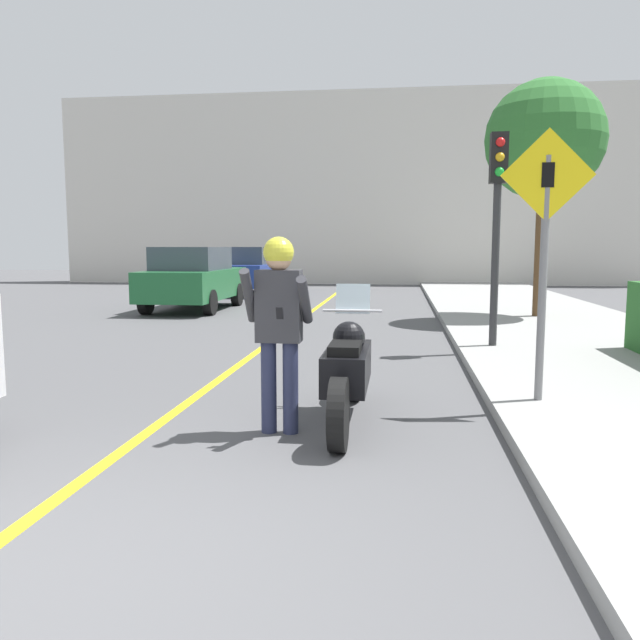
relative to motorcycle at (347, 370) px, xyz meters
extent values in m
plane|color=#4C4C4F|center=(-1.18, -3.14, -0.50)|extent=(80.00, 80.00, 0.00)
cube|color=yellow|center=(-1.78, 2.86, -0.50)|extent=(0.12, 36.00, 0.01)
cube|color=beige|center=(-1.18, 22.86, 3.76)|extent=(28.00, 1.20, 8.54)
cylinder|color=black|center=(0.00, -0.89, -0.19)|extent=(0.14, 0.62, 0.62)
cylinder|color=black|center=(0.00, 0.86, -0.19)|extent=(0.14, 0.62, 0.62)
cube|color=black|center=(0.00, -0.01, 0.04)|extent=(0.40, 1.20, 0.36)
sphere|color=black|center=(0.00, 0.15, 0.30)|extent=(0.32, 0.32, 0.32)
cube|color=black|center=(0.00, -0.28, 0.26)|extent=(0.28, 0.48, 0.10)
cylinder|color=silver|center=(0.00, 0.59, 0.52)|extent=(0.62, 0.03, 0.03)
cube|color=silver|center=(0.00, 0.67, 0.64)|extent=(0.36, 0.12, 0.31)
cylinder|color=#282D4C|center=(-0.68, -0.43, -0.09)|extent=(0.14, 0.14, 0.84)
cylinder|color=#282D4C|center=(-0.48, -0.43, -0.09)|extent=(0.14, 0.14, 0.84)
cube|color=#333338|center=(-0.58, -0.43, 0.65)|extent=(0.40, 0.22, 0.64)
cylinder|color=#333338|center=(-0.83, -0.53, 0.75)|extent=(0.09, 0.39, 0.50)
cylinder|color=#333338|center=(-0.33, -0.55, 0.72)|extent=(0.09, 0.45, 0.45)
sphere|color=tan|center=(-0.58, -0.43, 1.08)|extent=(0.23, 0.23, 0.23)
sphere|color=gold|center=(-0.58, -0.43, 1.13)|extent=(0.27, 0.27, 0.27)
cube|color=black|center=(-0.52, -0.71, 0.62)|extent=(0.06, 0.05, 0.11)
cylinder|color=slate|center=(1.91, 0.61, 0.85)|extent=(0.08, 0.08, 2.45)
cube|color=yellow|center=(1.91, 0.59, 1.88)|extent=(0.91, 0.02, 0.91)
cube|color=black|center=(1.91, 0.57, 1.88)|extent=(0.12, 0.01, 0.24)
cylinder|color=#2D2D30|center=(1.97, 4.19, 1.27)|extent=(0.12, 0.12, 3.29)
cube|color=black|center=(1.97, 4.17, 2.53)|extent=(0.26, 0.22, 0.76)
sphere|color=red|center=(1.97, 4.05, 2.75)|extent=(0.14, 0.14, 0.14)
sphere|color=gold|center=(1.97, 4.05, 2.53)|extent=(0.14, 0.14, 0.14)
sphere|color=green|center=(1.97, 4.05, 2.31)|extent=(0.14, 0.14, 0.14)
cylinder|color=brown|center=(3.61, 8.68, 1.12)|extent=(0.24, 0.24, 2.99)
sphere|color=#2D6B2D|center=(3.61, 8.68, 3.52)|extent=(2.59, 2.59, 2.59)
cylinder|color=black|center=(-5.80, 11.60, -0.18)|extent=(0.22, 0.64, 0.64)
cylinder|color=black|center=(-4.15, 11.60, -0.18)|extent=(0.22, 0.64, 0.64)
cylinder|color=black|center=(-5.80, 8.99, -0.18)|extent=(0.22, 0.64, 0.64)
cylinder|color=black|center=(-4.15, 8.99, -0.18)|extent=(0.22, 0.64, 0.64)
cube|color=#1E6033|center=(-4.97, 10.29, 0.20)|extent=(1.80, 4.20, 0.76)
cube|color=#38424C|center=(-4.97, 10.13, 0.88)|extent=(1.58, 2.18, 0.60)
cylinder|color=black|center=(-5.70, 17.24, -0.18)|extent=(0.22, 0.64, 0.64)
cylinder|color=black|center=(-4.05, 17.24, -0.18)|extent=(0.22, 0.64, 0.64)
cylinder|color=black|center=(-5.70, 14.64, -0.18)|extent=(0.22, 0.64, 0.64)
cylinder|color=black|center=(-4.05, 14.64, -0.18)|extent=(0.22, 0.64, 0.64)
cube|color=navy|center=(-4.88, 15.94, 0.20)|extent=(1.80, 4.20, 0.76)
cube|color=#38424C|center=(-4.88, 15.77, 0.88)|extent=(1.58, 2.18, 0.60)
camera|label=1|loc=(0.48, -5.86, 1.18)|focal=35.00mm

